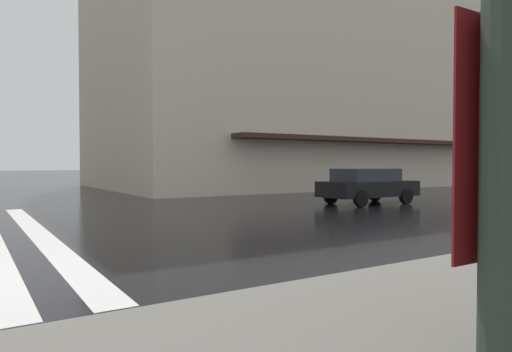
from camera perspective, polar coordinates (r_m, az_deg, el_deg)
The scene contains 2 objects.
haussmann_block_corner at distance 35.67m, azimuth 4.20°, elevation 14.58°, with size 16.93×27.03×19.71m.
car_black at distance 18.85m, azimuth 13.70°, elevation -1.09°, with size 1.85×4.10×1.41m.
Camera 1 is at (-7.56, -1.27, 1.62)m, focal length 32.21 mm.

